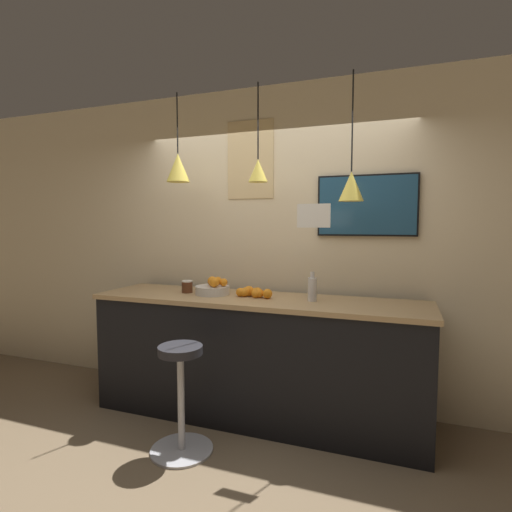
{
  "coord_description": "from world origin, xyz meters",
  "views": [
    {
      "loc": [
        1.13,
        -2.36,
        1.64
      ],
      "look_at": [
        0.0,
        0.74,
        1.38
      ],
      "focal_mm": 28.0,
      "sensor_mm": 36.0,
      "label": 1
    }
  ],
  "objects": [
    {
      "name": "pendant_lamp_right",
      "position": [
        0.76,
        0.79,
        1.94
      ],
      "size": [
        0.19,
        0.19,
        0.98
      ],
      "color": "black"
    },
    {
      "name": "hanging_menu_board",
      "position": [
        0.54,
        0.47,
        1.71
      ],
      "size": [
        0.24,
        0.01,
        0.17
      ],
      "color": "white"
    },
    {
      "name": "service_counter",
      "position": [
        0.0,
        0.74,
        0.52
      ],
      "size": [
        2.8,
        0.7,
        1.03
      ],
      "color": "black",
      "rests_on": "ground_plane"
    },
    {
      "name": "juice_bottle",
      "position": [
        0.47,
        0.76,
        1.13
      ],
      "size": [
        0.07,
        0.07,
        0.23
      ],
      "color": "silver",
      "rests_on": "service_counter"
    },
    {
      "name": "wall_poster",
      "position": [
        -0.21,
        1.17,
        2.24
      ],
      "size": [
        0.45,
        0.01,
        0.72
      ],
      "color": "#DBBC84"
    },
    {
      "name": "bar_stool",
      "position": [
        -0.33,
        0.06,
        0.45
      ],
      "size": [
        0.45,
        0.45,
        0.78
      ],
      "color": "#B7B7BC",
      "rests_on": "ground_plane"
    },
    {
      "name": "back_wall",
      "position": [
        0.0,
        1.2,
        1.45
      ],
      "size": [
        8.0,
        0.06,
        2.9
      ],
      "color": "beige",
      "rests_on": "ground_plane"
    },
    {
      "name": "mounted_tv",
      "position": [
        0.85,
        1.15,
        1.8
      ],
      "size": [
        0.82,
        0.04,
        0.52
      ],
      "color": "black"
    },
    {
      "name": "orange_pile",
      "position": [
        -0.03,
        0.76,
        1.07
      ],
      "size": [
        0.32,
        0.18,
        0.09
      ],
      "color": "orange",
      "rests_on": "service_counter"
    },
    {
      "name": "fruit_bowl",
      "position": [
        -0.41,
        0.76,
        1.09
      ],
      "size": [
        0.3,
        0.3,
        0.16
      ],
      "color": "beige",
      "rests_on": "service_counter"
    },
    {
      "name": "pendant_lamp_left",
      "position": [
        -0.76,
        0.79,
        2.15
      ],
      "size": [
        0.21,
        0.21,
        0.78
      ],
      "color": "black"
    },
    {
      "name": "pendant_lamp_middle",
      "position": [
        0.0,
        0.79,
        2.09
      ],
      "size": [
        0.16,
        0.16,
        0.81
      ],
      "color": "black"
    },
    {
      "name": "spread_jar",
      "position": [
        -0.67,
        0.76,
        1.09
      ],
      "size": [
        0.1,
        0.1,
        0.11
      ],
      "color": "#562D19",
      "rests_on": "service_counter"
    },
    {
      "name": "ground_plane",
      "position": [
        0.0,
        0.0,
        0.0
      ],
      "size": [
        14.0,
        14.0,
        0.0
      ],
      "primitive_type": "plane",
      "color": "#756047"
    }
  ]
}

